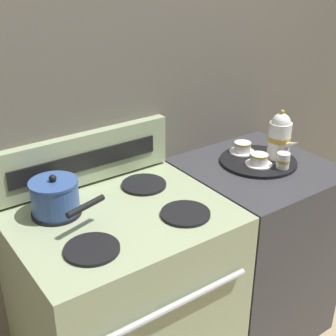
% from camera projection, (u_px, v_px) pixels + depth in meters
% --- Properties ---
extents(wall_back, '(6.00, 0.05, 2.20)m').
position_uv_depth(wall_back, '(142.00, 118.00, 2.05)').
color(wall_back, '#666056').
rests_on(wall_back, ground).
extents(stove, '(0.80, 0.66, 0.90)m').
position_uv_depth(stove, '(126.00, 307.00, 1.92)').
color(stove, '#9EAD84').
rests_on(stove, ground).
extents(control_panel, '(0.78, 0.05, 0.21)m').
position_uv_depth(control_panel, '(83.00, 159.00, 1.89)').
color(control_panel, '#9EAD84').
rests_on(control_panel, stove).
extents(side_counter, '(0.62, 0.63, 0.89)m').
position_uv_depth(side_counter, '(252.00, 248.00, 2.29)').
color(side_counter, '#38383D').
rests_on(side_counter, ground).
extents(saucepan, '(0.22, 0.28, 0.15)m').
position_uv_depth(saucepan, '(55.00, 196.00, 1.70)').
color(saucepan, '#335193').
rests_on(saucepan, stove).
extents(serving_tray, '(0.35, 0.35, 0.01)m').
position_uv_depth(serving_tray, '(258.00, 161.00, 2.13)').
color(serving_tray, black).
rests_on(serving_tray, side_counter).
extents(teapot, '(0.10, 0.17, 0.23)m').
position_uv_depth(teapot, '(280.00, 136.00, 2.10)').
color(teapot, white).
rests_on(teapot, serving_tray).
extents(teacup_left, '(0.12, 0.12, 0.05)m').
position_uv_depth(teacup_left, '(259.00, 159.00, 2.07)').
color(teacup_left, white).
rests_on(teacup_left, serving_tray).
extents(teacup_right, '(0.12, 0.12, 0.05)m').
position_uv_depth(teacup_right, '(242.00, 147.00, 2.19)').
color(teacup_right, white).
rests_on(teacup_right, serving_tray).
extents(creamer_jug, '(0.06, 0.06, 0.07)m').
position_uv_depth(creamer_jug, '(283.00, 160.00, 2.04)').
color(creamer_jug, white).
rests_on(creamer_jug, serving_tray).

